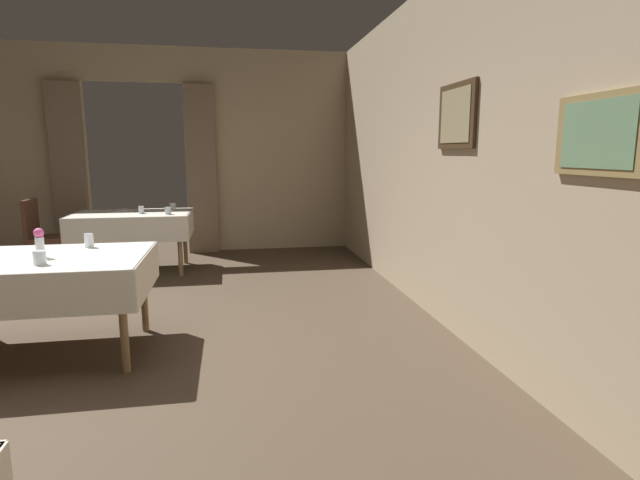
% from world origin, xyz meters
% --- Properties ---
extents(ground, '(10.08, 10.08, 0.00)m').
position_xyz_m(ground, '(0.00, 0.00, 0.00)').
color(ground, '#4C3D2D').
extents(wall_right, '(0.16, 8.40, 3.00)m').
position_xyz_m(wall_right, '(3.20, -0.00, 1.50)').
color(wall_right, tan).
rests_on(wall_right, ground).
extents(wall_back, '(6.40, 0.27, 3.00)m').
position_xyz_m(wall_back, '(0.00, 4.18, 1.51)').
color(wall_back, tan).
rests_on(wall_back, ground).
extents(dining_table_mid, '(1.43, 1.06, 0.75)m').
position_xyz_m(dining_table_mid, '(-0.01, 0.23, 0.66)').
color(dining_table_mid, olive).
rests_on(dining_table_mid, ground).
extents(dining_table_far, '(1.42, 0.95, 0.75)m').
position_xyz_m(dining_table_far, '(0.11, 2.93, 0.65)').
color(dining_table_far, olive).
rests_on(dining_table_far, ground).
extents(chair_far_left, '(0.44, 0.44, 0.93)m').
position_xyz_m(chair_far_left, '(-0.98, 3.01, 0.52)').
color(chair_far_left, black).
rests_on(chair_far_left, ground).
extents(flower_vase_mid, '(0.07, 0.07, 0.21)m').
position_xyz_m(flower_vase_mid, '(-0.03, 0.22, 0.87)').
color(flower_vase_mid, silver).
rests_on(flower_vase_mid, dining_table_mid).
extents(glass_mid_b, '(0.08, 0.08, 0.10)m').
position_xyz_m(glass_mid_b, '(0.05, -0.04, 0.80)').
color(glass_mid_b, silver).
rests_on(glass_mid_b, dining_table_mid).
extents(glass_mid_d, '(0.07, 0.07, 0.11)m').
position_xyz_m(glass_mid_d, '(0.21, 0.57, 0.81)').
color(glass_mid_d, silver).
rests_on(glass_mid_d, dining_table_mid).
extents(glass_far_a, '(0.08, 0.08, 0.08)m').
position_xyz_m(glass_far_a, '(0.57, 3.26, 0.79)').
color(glass_far_a, silver).
rests_on(glass_far_a, dining_table_far).
extents(glass_far_b, '(0.08, 0.08, 0.09)m').
position_xyz_m(glass_far_b, '(0.58, 2.69, 0.79)').
color(glass_far_b, silver).
rests_on(glass_far_b, dining_table_far).
extents(glass_far_c, '(0.07, 0.07, 0.09)m').
position_xyz_m(glass_far_c, '(0.24, 2.83, 0.80)').
color(glass_far_c, silver).
rests_on(glass_far_c, dining_table_far).
extents(plate_far_d, '(0.19, 0.19, 0.01)m').
position_xyz_m(plate_far_d, '(-0.07, 3.24, 0.76)').
color(plate_far_d, white).
rests_on(plate_far_d, dining_table_far).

